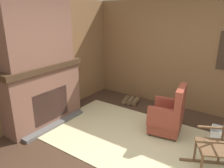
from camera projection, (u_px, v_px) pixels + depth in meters
The scene contains 11 objects.
ground_plane at pixel (135, 159), 3.55m from camera, with size 14.00×14.00×0.00m, color #3D281C.
wood_panel_wall_left at pixel (32, 63), 4.45m from camera, with size 0.06×5.41×2.54m.
wood_panel_wall_back at pixel (189, 57), 5.02m from camera, with size 5.41×0.09×2.54m.
fireplace_hearth at pixel (44, 95), 4.51m from camera, with size 0.66×1.77×1.28m.
chimney_breast at pixel (37, 32), 4.11m from camera, with size 0.40×1.47×1.24m.
area_rug at pixel (131, 137), 4.14m from camera, with size 3.35×2.08×0.01m.
armchair at pixel (168, 116), 4.19m from camera, with size 0.69×0.72×0.98m.
rocking_chair at pixel (216, 148), 3.13m from camera, with size 0.91×0.74×1.24m.
firewood_stack at pixel (131, 100), 5.68m from camera, with size 0.46×0.43×0.13m.
oil_lamp_vase at pixel (14, 65), 3.90m from camera, with size 0.13×0.13×0.24m.
storage_case at pixel (44, 59), 4.42m from camera, with size 0.13×0.25×0.14m.
Camera 1 is at (1.39, -2.65, 2.30)m, focal length 35.00 mm.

